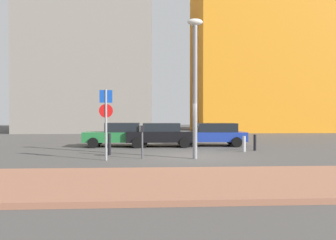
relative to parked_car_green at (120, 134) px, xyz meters
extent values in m
plane|color=#4C4947|center=(3.86, -5.19, -0.78)|extent=(120.00, 120.00, 0.00)
cube|color=#9E664C|center=(3.86, -11.09, -0.71)|extent=(40.00, 4.22, 0.14)
cube|color=#237238|center=(-0.06, 0.00, -0.15)|extent=(4.42, 1.83, 0.62)
cube|color=black|center=(0.16, 0.00, 0.45)|extent=(2.14, 1.66, 0.58)
cylinder|color=black|center=(-1.55, -0.91, -0.46)|extent=(0.64, 0.23, 0.64)
cylinder|color=black|center=(-1.57, 0.88, -0.46)|extent=(0.64, 0.23, 0.64)
cylinder|color=black|center=(1.44, -0.88, -0.46)|extent=(0.64, 0.23, 0.64)
cylinder|color=black|center=(1.42, 0.91, -0.46)|extent=(0.64, 0.23, 0.64)
cube|color=black|center=(2.58, -0.23, -0.13)|extent=(4.26, 1.78, 0.67)
cube|color=black|center=(2.62, -0.23, 0.47)|extent=(2.31, 1.64, 0.52)
cylinder|color=black|center=(1.14, -1.12, -0.46)|extent=(0.64, 0.22, 0.64)
cylinder|color=black|center=(1.14, 0.65, -0.46)|extent=(0.64, 0.22, 0.64)
cylinder|color=black|center=(4.03, -1.11, -0.46)|extent=(0.64, 0.22, 0.64)
cylinder|color=black|center=(4.03, 0.66, -0.46)|extent=(0.64, 0.22, 0.64)
cube|color=#1E389E|center=(5.85, 0.13, -0.16)|extent=(4.61, 2.08, 0.60)
cube|color=black|center=(6.26, 0.11, 0.43)|extent=(2.55, 1.82, 0.57)
cylinder|color=black|center=(4.27, -0.69, -0.46)|extent=(0.65, 0.26, 0.64)
cylinder|color=black|center=(4.37, 1.13, -0.46)|extent=(0.65, 0.26, 0.64)
cylinder|color=black|center=(7.33, -0.87, -0.46)|extent=(0.65, 0.26, 0.64)
cylinder|color=black|center=(7.43, 0.96, -0.46)|extent=(0.65, 0.26, 0.64)
cylinder|color=gray|center=(0.03, -6.20, 0.77)|extent=(0.10, 0.10, 3.10)
cube|color=#1447B7|center=(0.03, -6.20, 2.01)|extent=(0.55, 0.05, 0.55)
cylinder|color=red|center=(0.03, -6.20, 1.38)|extent=(0.60, 0.04, 0.60)
cylinder|color=#4C4C51|center=(1.59, -5.74, -0.17)|extent=(0.08, 0.08, 1.23)
cube|color=black|center=(1.59, -5.74, 0.59)|extent=(0.18, 0.14, 0.28)
cylinder|color=gray|center=(3.98, -5.88, 2.24)|extent=(0.20, 0.20, 6.04)
ellipsoid|color=silver|center=(3.98, -5.88, 5.41)|extent=(0.70, 0.36, 0.30)
cylinder|color=#B7B7BC|center=(7.06, -3.23, -0.36)|extent=(0.17, 0.17, 0.85)
cylinder|color=black|center=(7.84, -2.72, -0.33)|extent=(0.16, 0.16, 0.90)
cylinder|color=black|center=(-0.08, -4.37, -0.24)|extent=(0.15, 0.15, 1.09)
cube|color=orange|center=(16.35, 21.02, 10.36)|extent=(16.88, 12.13, 22.29)
cube|color=gray|center=(-5.83, 21.07, 11.10)|extent=(15.64, 12.84, 23.77)
camera|label=1|loc=(2.02, -19.53, 1.12)|focal=32.44mm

